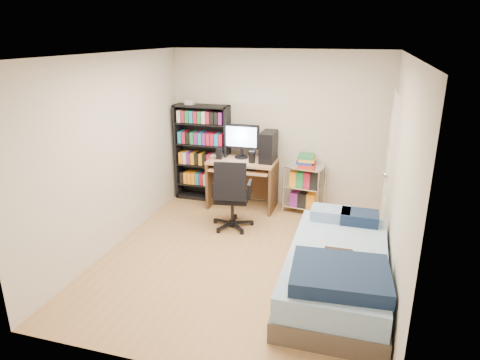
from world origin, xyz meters
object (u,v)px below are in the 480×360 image
(computer_desk, at_px, (250,164))
(office_chair, at_px, (232,207))
(media_shelf, at_px, (203,152))
(bed, at_px, (337,269))

(computer_desk, relative_size, office_chair, 1.29)
(media_shelf, relative_size, office_chair, 1.60)
(computer_desk, distance_m, office_chair, 0.97)
(media_shelf, height_order, office_chair, media_shelf)
(office_chair, relative_size, bed, 0.49)
(computer_desk, height_order, bed, computer_desk)
(bed, bearing_deg, office_chair, 142.35)
(office_chair, bearing_deg, computer_desk, 79.54)
(media_shelf, distance_m, office_chair, 1.41)
(bed, bearing_deg, computer_desk, 126.49)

